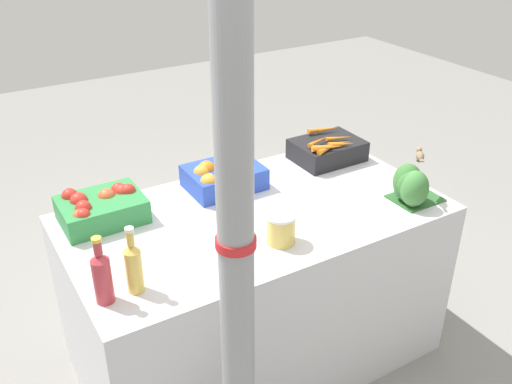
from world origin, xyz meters
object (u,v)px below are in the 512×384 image
at_px(juice_bottle_ruby, 102,276).
at_px(juice_bottle_golden, 134,266).
at_px(pickle_jar, 281,228).
at_px(apple_crate, 101,207).
at_px(orange_crate, 224,176).
at_px(carrot_crate, 327,149).
at_px(sparrow_bird, 420,155).
at_px(support_pole, 236,273).
at_px(broccoli_pile, 411,186).

distance_m(juice_bottle_ruby, juice_bottle_golden, 0.11).
bearing_deg(juice_bottle_ruby, pickle_jar, -0.22).
relative_size(apple_crate, orange_crate, 1.00).
bearing_deg(carrot_crate, sparrow_bird, -79.40).
distance_m(orange_crate, pickle_jar, 0.53).
relative_size(support_pole, pickle_jar, 17.10).
bearing_deg(broccoli_pile, pickle_jar, 177.21).
bearing_deg(carrot_crate, broccoli_pile, -86.27).
bearing_deg(juice_bottle_golden, apple_crate, 85.16).
xyz_separation_m(support_pole, juice_bottle_golden, (-0.19, 0.41, -0.16)).
height_order(juice_bottle_ruby, sparrow_bird, juice_bottle_ruby).
xyz_separation_m(carrot_crate, broccoli_pile, (0.04, -0.56, 0.03)).
xyz_separation_m(support_pole, orange_crate, (0.44, 0.93, -0.20)).
bearing_deg(orange_crate, sparrow_bird, -36.62).
height_order(juice_bottle_ruby, pickle_jar, juice_bottle_ruby).
bearing_deg(juice_bottle_ruby, juice_bottle_golden, 0.00).
bearing_deg(carrot_crate, support_pole, -138.58).
bearing_deg(juice_bottle_ruby, orange_crate, 35.16).
height_order(carrot_crate, pickle_jar, carrot_crate).
xyz_separation_m(orange_crate, juice_bottle_golden, (-0.63, -0.52, 0.04)).
bearing_deg(carrot_crate, juice_bottle_ruby, -158.79).
xyz_separation_m(pickle_jar, sparrow_bird, (0.73, -0.00, 0.15)).
xyz_separation_m(apple_crate, juice_bottle_golden, (-0.05, -0.53, 0.04)).
bearing_deg(juice_bottle_golden, sparrow_bird, -0.26).
relative_size(apple_crate, sparrow_bird, 3.05).
distance_m(orange_crate, juice_bottle_golden, 0.82).
bearing_deg(apple_crate, juice_bottle_golden, -94.84).
bearing_deg(pickle_jar, juice_bottle_golden, 179.74).
distance_m(pickle_jar, sparrow_bird, 0.75).
relative_size(orange_crate, juice_bottle_ruby, 1.33).
relative_size(support_pole, juice_bottle_ruby, 8.48).
relative_size(carrot_crate, pickle_jar, 2.69).
bearing_deg(orange_crate, carrot_crate, 0.26).
height_order(support_pole, sparrow_bird, support_pole).
distance_m(apple_crate, pickle_jar, 0.78).
bearing_deg(juice_bottle_golden, broccoli_pile, -1.58).
relative_size(support_pole, broccoli_pile, 9.32).
bearing_deg(broccoli_pile, juice_bottle_ruby, 178.55).
bearing_deg(broccoli_pile, orange_crate, 139.30).
bearing_deg(orange_crate, juice_bottle_golden, -140.31).
bearing_deg(pickle_jar, broccoli_pile, -2.79).
distance_m(broccoli_pile, pickle_jar, 0.67).
height_order(broccoli_pile, sparrow_bird, sparrow_bird).
xyz_separation_m(support_pole, apple_crate, (-0.14, 0.94, -0.20)).
relative_size(apple_crate, juice_bottle_ruby, 1.33).
relative_size(support_pole, apple_crate, 6.37).
bearing_deg(juice_bottle_golden, carrot_crate, 22.93).
relative_size(juice_bottle_golden, pickle_jar, 2.03).
bearing_deg(juice_bottle_golden, juice_bottle_ruby, 180.00).
height_order(apple_crate, juice_bottle_golden, juice_bottle_golden).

